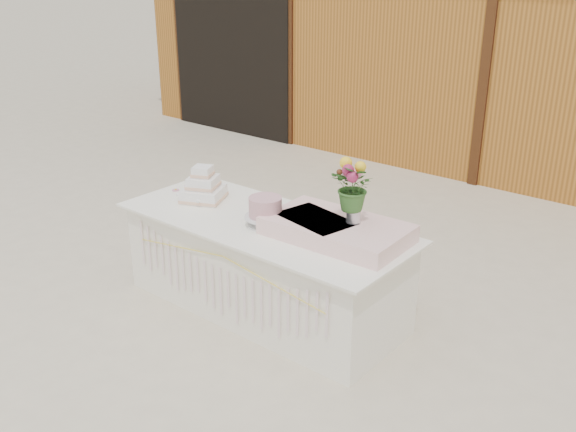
% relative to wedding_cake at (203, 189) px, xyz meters
% --- Properties ---
extents(ground, '(80.00, 80.00, 0.00)m').
position_rel_wedding_cake_xyz_m(ground, '(0.70, -0.03, -0.87)').
color(ground, beige).
rests_on(ground, ground).
extents(barn, '(12.60, 4.60, 3.30)m').
position_rel_wedding_cake_xyz_m(barn, '(0.69, 5.96, 0.81)').
color(barn, '#AC6924').
rests_on(barn, ground).
extents(cake_table, '(2.40, 1.00, 0.77)m').
position_rel_wedding_cake_xyz_m(cake_table, '(0.70, -0.04, -0.48)').
color(cake_table, white).
rests_on(cake_table, ground).
extents(wedding_cake, '(0.44, 0.44, 0.30)m').
position_rel_wedding_cake_xyz_m(wedding_cake, '(0.00, 0.00, 0.00)').
color(wedding_cake, white).
rests_on(wedding_cake, cake_table).
extents(pink_cake_stand, '(0.32, 0.32, 0.23)m').
position_rel_wedding_cake_xyz_m(pink_cake_stand, '(0.77, -0.09, 0.03)').
color(pink_cake_stand, silver).
rests_on(pink_cake_stand, cake_table).
extents(satin_runner, '(1.05, 0.63, 0.13)m').
position_rel_wedding_cake_xyz_m(satin_runner, '(1.32, 0.07, -0.04)').
color(satin_runner, '#FFCFCD').
rests_on(satin_runner, cake_table).
extents(flower_vase, '(0.10, 0.10, 0.14)m').
position_rel_wedding_cake_xyz_m(flower_vase, '(1.42, 0.13, 0.10)').
color(flower_vase, silver).
rests_on(flower_vase, satin_runner).
extents(bouquet, '(0.35, 0.31, 0.35)m').
position_rel_wedding_cake_xyz_m(bouquet, '(1.42, 0.13, 0.35)').
color(bouquet, '#326227').
rests_on(bouquet, flower_vase).
extents(loose_flowers, '(0.14, 0.31, 0.02)m').
position_rel_wedding_cake_xyz_m(loose_flowers, '(-0.32, 0.11, -0.09)').
color(loose_flowers, '#CC7C9B').
rests_on(loose_flowers, cake_table).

